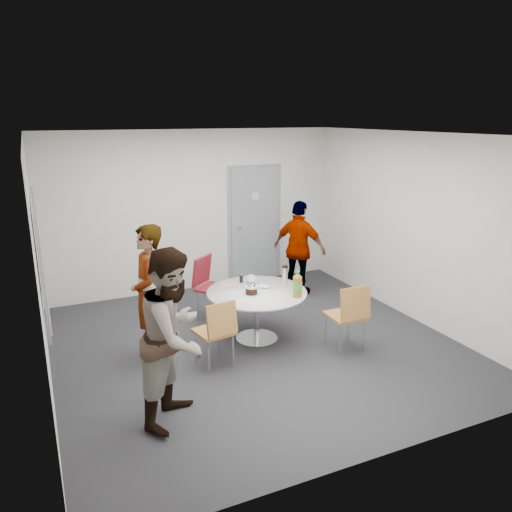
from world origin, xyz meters
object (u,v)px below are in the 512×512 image
chair_near_left (217,328)px  table (260,297)px  person_right (299,249)px  door (254,225)px  chair_near_right (350,312)px  chair_far (209,281)px  whiteboard (40,256)px  person_left (174,336)px  person_main (149,295)px

chair_near_left → table: bearing=22.5°
table → chair_near_left: table is taller
table → person_right: (1.33, 1.33, 0.19)m
door → chair_near_left: 3.40m
chair_near_right → chair_far: chair_far is taller
whiteboard → chair_near_right: (3.45, -0.88, -0.90)m
person_left → person_main: bearing=38.9°
whiteboard → table: (2.58, -0.07, -0.85)m
chair_near_left → person_left: 1.11m
whiteboard → person_right: size_ratio=1.20×
chair_near_right → person_right: size_ratio=0.57×
person_left → person_right: 3.85m
table → whiteboard: bearing=178.4°
chair_near_right → chair_far: size_ratio=0.96×
chair_near_right → whiteboard: bearing=166.8°
door → person_main: 3.38m
whiteboard → person_right: (3.91, 1.26, -0.66)m
door → chair_far: (-1.35, -1.38, -0.45)m
whiteboard → door: bearing=32.7°
table → chair_near_left: (-0.78, -0.51, -0.09)m
chair_far → person_main: 1.48m
person_main → whiteboard: bearing=-84.1°
door → chair_far: 1.98m
table → person_right: bearing=45.0°
chair_far → chair_near_right: bearing=85.9°
table → chair_near_left: size_ratio=1.54×
person_main → person_left: size_ratio=0.97×
door → whiteboard: bearing=-147.3°
chair_near_left → chair_far: bearing=64.0°
table → chair_far: 1.04m
whiteboard → table: whiteboard is taller
table → person_left: person_left is taller
door → table: 2.59m
whiteboard → person_main: (1.13, -0.06, -0.60)m
door → whiteboard: door is taller
table → person_main: size_ratio=0.77×
table → chair_far: size_ratio=1.40×
chair_near_left → person_right: size_ratio=0.54×
table → door: bearing=67.4°
whiteboard → chair_far: 2.54m
chair_near_right → person_right: (0.46, 2.13, 0.24)m
door → person_right: 1.11m
chair_near_right → person_main: bearing=161.7°
chair_near_right → person_left: 2.43m
chair_near_left → person_right: 2.82m
whiteboard → person_left: 1.83m
chair_near_left → chair_far: size_ratio=0.91×
whiteboard → person_left: whiteboard is taller
person_main → person_right: person_main is taller
table → person_right: 1.89m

